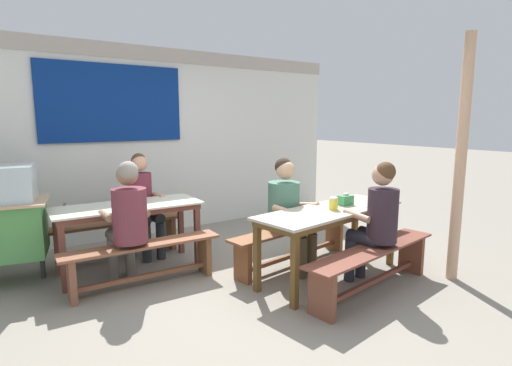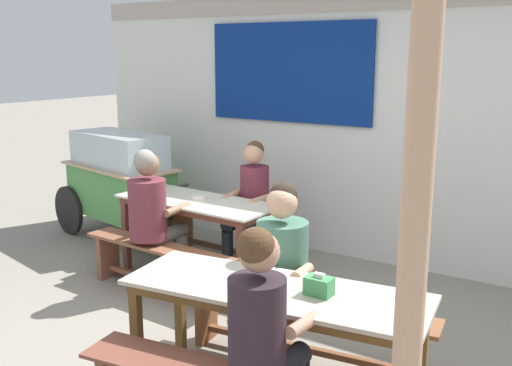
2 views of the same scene
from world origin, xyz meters
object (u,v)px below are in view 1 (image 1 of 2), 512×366
object	(u,v)px
person_left_back_turned	(128,216)
tissue_box	(346,200)
bench_far_front	(144,258)
condiment_jar	(334,204)
soup_bowl	(127,203)
wooden_support_post	(461,161)
dining_table_far	(128,212)
person_center_facing	(143,199)
person_right_near_table	(288,207)
bench_near_back	(294,238)
bench_far_back	(118,233)
person_near_front	(377,217)
dining_table_near	(331,216)
bench_near_front	(373,263)

from	to	relation	value
person_left_back_turned	tissue_box	distance (m)	2.31
bench_far_front	condiment_jar	distance (m)	2.03
soup_bowl	wooden_support_post	size ratio (longest dim) A/B	0.05
dining_table_far	tissue_box	bearing A→B (deg)	-35.09
wooden_support_post	person_center_facing	bearing A→B (deg)	132.63
person_left_back_turned	person_right_near_table	world-z (taller)	person_left_back_turned
bench_near_back	wooden_support_post	size ratio (longest dim) A/B	0.72
bench_far_front	condiment_jar	xyz separation A→B (m)	(1.72, -0.95, 0.52)
bench_far_back	bench_far_front	xyz separation A→B (m)	(-0.05, -1.05, -0.00)
person_near_front	person_center_facing	xyz separation A→B (m)	(-1.58, 2.30, -0.02)
wooden_support_post	tissue_box	bearing A→B (deg)	133.32
person_center_facing	tissue_box	size ratio (longest dim) A/B	8.24
bench_far_back	wooden_support_post	bearing A→B (deg)	-45.14
tissue_box	person_near_front	bearing A→B (deg)	-98.38
person_left_back_turned	dining_table_near	bearing A→B (deg)	-27.83
condiment_jar	bench_near_front	bearing A→B (deg)	-80.31
person_left_back_turned	soup_bowl	size ratio (longest dim) A/B	9.45
bench_near_back	soup_bowl	xyz separation A→B (m)	(-1.63, 0.93, 0.47)
bench_far_front	person_right_near_table	bearing A→B (deg)	-17.04
bench_far_front	soup_bowl	world-z (taller)	soup_bowl
person_near_front	bench_far_front	bearing A→B (deg)	145.15
bench_far_back	person_left_back_turned	distance (m)	1.08
wooden_support_post	person_near_front	bearing A→B (deg)	157.93
wooden_support_post	bench_far_back	bearing A→B (deg)	134.86
person_left_back_turned	person_near_front	world-z (taller)	person_left_back_turned
person_near_front	dining_table_near	bearing A→B (deg)	114.09
person_near_front	wooden_support_post	size ratio (longest dim) A/B	0.51
bench_near_front	tissue_box	xyz separation A→B (m)	(0.20, 0.57, 0.51)
bench_far_back	person_near_front	world-z (taller)	person_near_front
bench_far_back	condiment_jar	xyz separation A→B (m)	(1.66, -2.00, 0.51)
bench_near_front	person_near_front	size ratio (longest dim) A/B	1.42
person_near_front	condiment_jar	xyz separation A→B (m)	(-0.21, 0.39, 0.09)
dining_table_near	person_near_front	distance (m)	0.48
tissue_box	bench_far_front	bearing A→B (deg)	156.73
tissue_box	bench_near_front	bearing A→B (deg)	-109.62
bench_far_front	soup_bowl	size ratio (longest dim) A/B	11.71
bench_far_front	person_center_facing	size ratio (longest dim) A/B	1.26
bench_far_back	person_near_front	bearing A→B (deg)	-51.94
person_near_front	wooden_support_post	world-z (taller)	wooden_support_post
bench_near_back	person_center_facing	bearing A→B (deg)	134.64
dining_table_far	bench_far_front	size ratio (longest dim) A/B	1.00
bench_far_back	person_right_near_table	distance (m)	2.14
dining_table_near	person_right_near_table	distance (m)	0.50
bench_far_front	bench_near_back	size ratio (longest dim) A/B	0.88
bench_near_back	tissue_box	world-z (taller)	tissue_box
dining_table_far	person_left_back_turned	xyz separation A→B (m)	(-0.14, -0.45, 0.07)
dining_table_near	person_left_back_turned	distance (m)	2.09
person_center_facing	wooden_support_post	size ratio (longest dim) A/B	0.50
bench_far_front	person_near_front	world-z (taller)	person_near_front
dining_table_far	soup_bowl	bearing A→B (deg)	79.50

